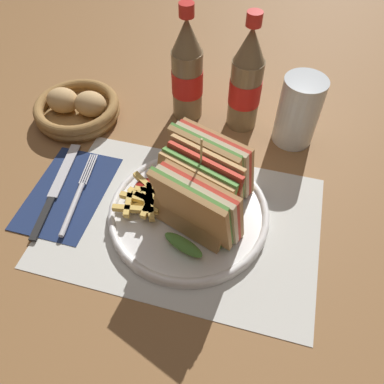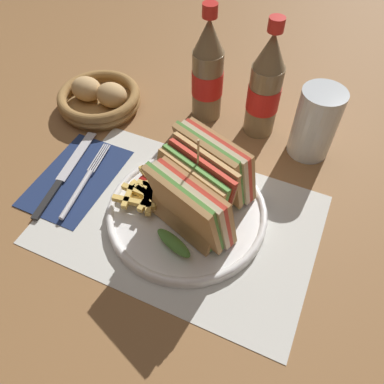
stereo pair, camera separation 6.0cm
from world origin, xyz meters
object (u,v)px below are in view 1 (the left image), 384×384
(knife, at_px, (56,189))
(bread_basket, at_px, (77,108))
(fork, at_px, (76,200))
(glass_near, at_px, (297,115))
(coke_bottle_near, at_px, (187,73))
(coke_bottle_far, at_px, (246,82))
(plate_main, at_px, (189,212))
(club_sandwich, at_px, (203,188))

(knife, bearing_deg, bread_basket, 96.19)
(fork, relative_size, glass_near, 1.35)
(glass_near, distance_m, bread_basket, 0.44)
(knife, relative_size, bread_basket, 1.26)
(coke_bottle_near, xyz_separation_m, bread_basket, (-0.21, -0.07, -0.07))
(fork, xyz_separation_m, bread_basket, (-0.10, 0.21, 0.01))
(fork, distance_m, coke_bottle_near, 0.32)
(fork, distance_m, coke_bottle_far, 0.38)
(fork, height_order, bread_basket, bread_basket)
(plate_main, distance_m, club_sandwich, 0.07)
(knife, bearing_deg, coke_bottle_far, 35.36)
(plate_main, distance_m, knife, 0.24)
(club_sandwich, relative_size, fork, 1.13)
(knife, height_order, bread_basket, bread_basket)
(knife, bearing_deg, club_sandwich, -5.61)
(fork, height_order, coke_bottle_near, coke_bottle_near)
(knife, xyz_separation_m, coke_bottle_near, (0.17, 0.27, 0.09))
(glass_near, bearing_deg, club_sandwich, -117.83)
(plate_main, relative_size, knife, 1.21)
(club_sandwich, xyz_separation_m, coke_bottle_far, (0.02, 0.25, 0.02))
(fork, relative_size, coke_bottle_near, 0.79)
(plate_main, height_order, coke_bottle_near, coke_bottle_near)
(coke_bottle_far, bearing_deg, club_sandwich, -94.20)
(coke_bottle_near, bearing_deg, club_sandwich, -69.41)
(fork, xyz_separation_m, knife, (-0.05, 0.01, -0.00))
(club_sandwich, relative_size, coke_bottle_near, 0.90)
(glass_near, bearing_deg, bread_basket, -173.31)
(coke_bottle_near, relative_size, glass_near, 1.71)
(plate_main, height_order, glass_near, glass_near)
(fork, bearing_deg, knife, 154.29)
(plate_main, distance_m, fork, 0.19)
(fork, distance_m, knife, 0.05)
(plate_main, distance_m, glass_near, 0.28)
(knife, height_order, coke_bottle_far, coke_bottle_far)
(knife, relative_size, coke_bottle_far, 0.95)
(club_sandwich, bearing_deg, bread_basket, 149.44)
(fork, xyz_separation_m, coke_bottle_far, (0.23, 0.28, 0.09))
(coke_bottle_far, bearing_deg, plate_main, -99.09)
(plate_main, bearing_deg, coke_bottle_far, 80.91)
(coke_bottle_near, xyz_separation_m, coke_bottle_far, (0.11, -0.00, 0.00))
(coke_bottle_far, bearing_deg, knife, -136.65)
(glass_near, xyz_separation_m, bread_basket, (-0.43, -0.05, -0.04))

